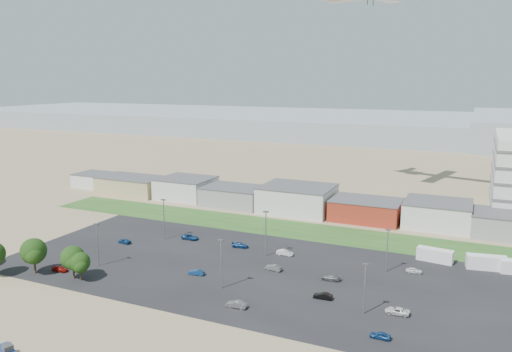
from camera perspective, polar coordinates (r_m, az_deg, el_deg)
The scene contains 30 objects.
ground at distance 96.64m, azimuth -6.45°, elevation -14.41°, with size 700.00×700.00×0.00m, color #837453.
parking_lot at distance 110.91m, azimuth 1.18°, elevation -10.89°, with size 120.00×50.00×0.01m, color black.
grass_strip at distance 140.77m, azimuth 4.43°, elevation -6.11°, with size 160.00×16.00×0.02m, color #264F1D.
hills_backdrop at distance 391.53m, azimuth 23.43°, elevation 4.70°, with size 700.00×200.00×9.00m, color gray, non-canonical shape.
building_row at distance 162.80m, azimuth 1.09°, elevation -2.27°, with size 170.00×20.00×8.00m, color silver, non-canonical shape.
telehandler at distance 87.25m, azimuth -26.63°, elevation -17.50°, with size 6.81×2.27×2.84m, color navy, non-canonical shape.
box_trailer_a at distance 123.48m, azimuth 19.78°, elevation -8.51°, with size 7.95×2.49×2.98m, color silver, non-canonical shape.
box_trailer_b at distance 122.88m, azimuth 24.83°, elevation -8.96°, with size 8.30×2.59×3.11m, color silver, non-canonical shape.
tree_mid at distance 118.71m, azimuth -24.06°, elevation -8.11°, with size 5.91×5.91×8.87m, color black, non-canonical shape.
tree_right at distance 112.80m, azimuth -20.20°, elevation -9.02°, with size 5.39×5.39×8.08m, color black, non-canonical shape.
tree_near at distance 111.46m, azimuth -19.49°, elevation -9.52°, with size 4.65×4.65×6.98m, color black, non-canonical shape.
lightpole_front_l at distance 118.11m, azimuth -17.64°, elevation -7.50°, with size 1.16×0.48×9.85m, color slate, non-canonical shape.
lightpole_front_m at distance 101.23m, azimuth -3.99°, elevation -10.02°, with size 1.20×0.50×10.19m, color slate, non-canonical shape.
lightpole_front_r at distance 92.88m, azimuth 12.31°, elevation -12.49°, with size 1.11×0.46×9.47m, color slate, non-canonical shape.
lightpole_back_l at distance 133.13m, azimuth -10.47°, elevation -4.88°, with size 1.26×0.52×10.70m, color slate, non-canonical shape.
lightpole_back_m at distance 118.51m, azimuth 1.12°, elevation -6.62°, with size 1.29×0.54×10.99m, color slate, non-canonical shape.
lightpole_back_r at distance 113.05m, azimuth 14.76°, elevation -8.25°, with size 1.13×0.47×9.59m, color slate, non-canonical shape.
parked_car_0 at distance 95.81m, azimuth 15.83°, elevation -14.62°, with size 2.01×4.36×1.21m, color silver.
parked_car_1 at distance 98.97m, azimuth 7.65°, elevation -13.42°, with size 1.28×3.68×1.21m, color black.
parked_car_2 at distance 87.19m, azimuth 14.01°, elevation -17.24°, with size 1.36×3.37×1.15m, color navy.
parked_car_4 at distance 109.87m, azimuth -6.82°, elevation -10.87°, with size 1.22×3.51×1.16m, color navy.
parked_car_5 at distance 133.11m, azimuth -14.81°, elevation -7.20°, with size 1.46×3.63×1.24m, color navy.
parked_car_6 at distance 125.81m, azimuth -1.83°, elevation -7.90°, with size 1.72×4.23×1.23m, color navy.
parked_car_7 at distance 111.57m, azimuth 2.01°, elevation -10.42°, with size 1.34×3.85×1.27m, color #595B5E.
parked_car_8 at distance 115.29m, azimuth 17.61°, elevation -10.25°, with size 1.38×3.43×1.17m, color silver.
parked_car_9 at distance 132.98m, azimuth -7.55°, elevation -6.93°, with size 2.11×4.57×1.27m, color navy.
parked_car_10 at distance 118.97m, azimuth -21.49°, elevation -9.86°, with size 1.56×3.83×1.11m, color maroon.
parked_car_11 at distance 120.66m, azimuth 3.31°, elevation -8.73°, with size 1.39×4.00×1.32m, color silver.
parked_car_12 at distance 107.52m, azimuth 8.50°, elevation -11.41°, with size 1.62×3.99×1.16m, color #595B5E.
parked_car_13 at distance 94.79m, azimuth -2.24°, elevation -14.44°, with size 1.38×3.95×1.30m, color #A5A5AA.
Camera 1 is at (45.15, -74.76, 41.37)m, focal length 35.00 mm.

